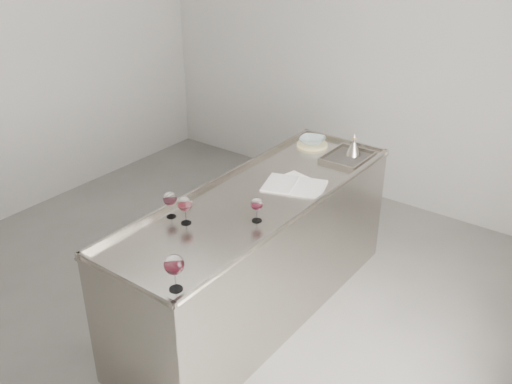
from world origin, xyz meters
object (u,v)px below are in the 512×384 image
Objects in this scene: wine_glass_middle at (185,204)px; wine_funnel at (354,148)px; wine_glass_right at (174,266)px; wine_glass_left at (170,199)px; ceramic_bowl at (312,141)px; wine_glass_small at (257,205)px; counter at (258,254)px; notebook at (294,186)px.

wine_glass_middle reaches higher than wine_funnel.
wine_glass_right is 1.13× the size of wine_funnel.
wine_glass_left is 0.85× the size of ceramic_bowl.
wine_glass_small reaches higher than ceramic_bowl.
wine_glass_left is (-0.28, -0.55, 0.59)m from counter.
wine_glass_small is at bearing -100.81° from notebook.
wine_glass_right is (0.27, -1.08, 0.61)m from counter.
wine_glass_right reaches higher than wine_glass_small.
counter is 1.12m from ceramic_bowl.
wine_funnel is at bearing 92.70° from wine_glass_right.
wine_glass_right is 0.82m from wine_glass_small.
notebook is 0.76m from ceramic_bowl.
wine_funnel is (0.32, 1.56, -0.08)m from wine_glass_middle.
counter is 0.67m from wine_glass_small.
wine_glass_small is 0.78× the size of ceramic_bowl.
wine_glass_small is 0.56m from notebook.
wine_glass_middle reaches higher than ceramic_bowl.
wine_glass_small reaches higher than counter.
wine_glass_left is 0.54m from wine_glass_small.
wine_glass_middle is 0.67m from wine_glass_right.
wine_glass_right is (0.55, -0.53, 0.02)m from wine_glass_left.
wine_glass_middle is 0.44m from wine_glass_small.
wine_glass_left is 1.53m from ceramic_bowl.
wine_glass_middle is at bearing -104.63° from counter.
wine_glass_small reaches higher than notebook.
wine_glass_right reaches higher than ceramic_bowl.
wine_glass_small is at bearing -55.20° from counter.
ceramic_bowl is at bearing 102.43° from wine_glass_right.
notebook is (0.39, 0.82, -0.12)m from wine_glass_left.
wine_glass_right is at bearing -77.57° from ceramic_bowl.
counter is at bearing 124.80° from wine_glass_small.
counter is at bearing 75.37° from wine_glass_middle.
wine_glass_middle is 0.90× the size of wine_glass_right.
counter reaches higher than notebook.
counter is 0.85m from wine_glass_left.
notebook is at bearing 96.82° from wine_glass_right.
wine_glass_middle reaches higher than wine_glass_left.
wine_funnel reaches higher than wine_glass_small.
wine_glass_left is 0.96× the size of wine_funnel.
wine_funnel is (0.18, 1.01, 0.52)m from counter.
wine_glass_small is at bearing -73.60° from ceramic_bowl.
counter is 11.83× the size of wine_glass_right.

